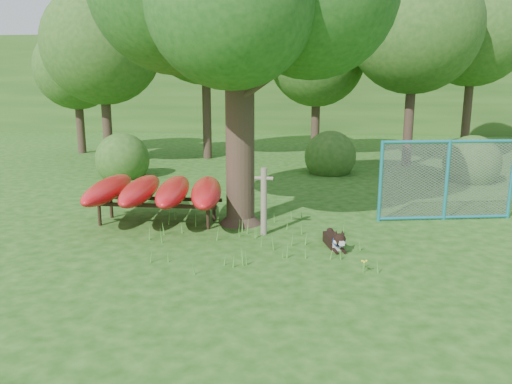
# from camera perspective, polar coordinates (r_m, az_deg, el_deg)

# --- Properties ---
(ground) EXTENTS (80.00, 80.00, 0.00)m
(ground) POSITION_cam_1_polar(r_m,az_deg,el_deg) (9.22, -2.04, -7.67)
(ground) COLOR #18450D
(ground) RESTS_ON ground
(wooden_post) EXTENTS (0.39, 0.14, 1.44)m
(wooden_post) POSITION_cam_1_polar(r_m,az_deg,el_deg) (10.45, 0.90, -0.88)
(wooden_post) COLOR #6D6351
(wooden_post) RESTS_ON ground
(kayak_rack) EXTENTS (3.28, 2.95, 1.00)m
(kayak_rack) POSITION_cam_1_polar(r_m,az_deg,el_deg) (11.52, -11.28, 0.15)
(kayak_rack) COLOR black
(kayak_rack) RESTS_ON ground
(husky_dog) EXTENTS (0.43, 1.00, 0.45)m
(husky_dog) POSITION_cam_1_polar(r_m,az_deg,el_deg) (9.86, 9.04, -5.49)
(husky_dog) COLOR black
(husky_dog) RESTS_ON ground
(fence_section) EXTENTS (3.19, 0.68, 3.14)m
(fence_section) POSITION_cam_1_polar(r_m,az_deg,el_deg) (12.36, 20.97, 1.27)
(fence_section) COLOR teal
(fence_section) RESTS_ON ground
(wildflower_clump) EXTENTS (0.11, 0.12, 0.24)m
(wildflower_clump) POSITION_cam_1_polar(r_m,az_deg,el_deg) (8.71, 12.22, -7.87)
(wildflower_clump) COLOR #488C2D
(wildflower_clump) RESTS_ON ground
(bg_tree_a) EXTENTS (4.40, 4.40, 6.70)m
(bg_tree_a) POSITION_cam_1_polar(r_m,az_deg,el_deg) (20.16, -17.19, 15.71)
(bg_tree_a) COLOR #32241B
(bg_tree_a) RESTS_ON ground
(bg_tree_b) EXTENTS (5.20, 5.20, 8.22)m
(bg_tree_b) POSITION_cam_1_polar(r_m,az_deg,el_deg) (21.14, -5.87, 19.07)
(bg_tree_b) COLOR #32241B
(bg_tree_b) RESTS_ON ground
(bg_tree_c) EXTENTS (4.00, 4.00, 6.12)m
(bg_tree_c) POSITION_cam_1_polar(r_m,az_deg,el_deg) (21.59, 6.99, 14.91)
(bg_tree_c) COLOR #32241B
(bg_tree_c) RESTS_ON ground
(bg_tree_d) EXTENTS (4.80, 4.80, 7.50)m
(bg_tree_d) POSITION_cam_1_polar(r_m,az_deg,el_deg) (20.02, 17.70, 17.43)
(bg_tree_d) COLOR #32241B
(bg_tree_d) RESTS_ON ground
(bg_tree_e) EXTENTS (4.60, 4.60, 7.55)m
(bg_tree_e) POSITION_cam_1_polar(r_m,az_deg,el_deg) (23.65, 23.68, 16.50)
(bg_tree_e) COLOR #32241B
(bg_tree_e) RESTS_ON ground
(bg_tree_f) EXTENTS (3.60, 3.60, 5.55)m
(bg_tree_f) POSITION_cam_1_polar(r_m,az_deg,el_deg) (23.88, -19.87, 13.13)
(bg_tree_f) COLOR #32241B
(bg_tree_f) RESTS_ON ground
(shrub_left) EXTENTS (1.80, 1.80, 1.80)m
(shrub_left) POSITION_cam_1_polar(r_m,az_deg,el_deg) (17.53, -14.90, 1.65)
(shrub_left) COLOR #274F19
(shrub_left) RESTS_ON ground
(shrub_right) EXTENTS (1.80, 1.80, 1.80)m
(shrub_right) POSITION_cam_1_polar(r_m,az_deg,el_deg) (17.67, 23.28, 1.13)
(shrub_right) COLOR #274F19
(shrub_right) RESTS_ON ground
(shrub_mid) EXTENTS (1.80, 1.80, 1.80)m
(shrub_mid) POSITION_cam_1_polar(r_m,az_deg,el_deg) (17.87, 8.41, 2.14)
(shrub_mid) COLOR #274F19
(shrub_mid) RESTS_ON ground
(wooded_hillside) EXTENTS (80.00, 12.00, 6.00)m
(wooded_hillside) POSITION_cam_1_polar(r_m,az_deg,el_deg) (36.59, 4.22, 12.23)
(wooded_hillside) COLOR #274F19
(wooded_hillside) RESTS_ON ground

